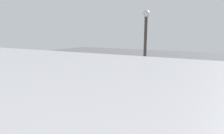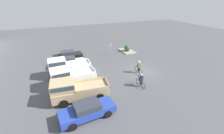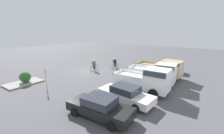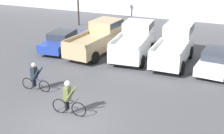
% 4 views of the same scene
% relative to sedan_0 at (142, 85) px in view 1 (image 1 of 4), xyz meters
% --- Properties ---
extents(ground_plane, '(80.00, 80.00, 0.00)m').
position_rel_sedan_0_xyz_m(ground_plane, '(5.73, -8.94, -0.71)').
color(ground_plane, '#4C4C51').
extents(sedan_0, '(2.21, 4.82, 1.39)m').
position_rel_sedan_0_xyz_m(sedan_0, '(0.00, 0.00, 0.00)').
color(sedan_0, '#233D9E').
rests_on(sedan_0, ground_plane).
extents(pickup_truck_0, '(2.61, 5.64, 2.19)m').
position_rel_sedan_0_xyz_m(pickup_truck_0, '(2.85, 0.45, 0.43)').
color(pickup_truck_0, tan).
rests_on(pickup_truck_0, ground_plane).
extents(pickup_truck_1, '(2.61, 5.00, 2.30)m').
position_rel_sedan_0_xyz_m(pickup_truck_1, '(5.57, 0.54, 0.47)').
color(pickup_truck_1, white).
rests_on(pickup_truck_1, ground_plane).
extents(pickup_truck_2, '(2.16, 5.14, 2.39)m').
position_rel_sedan_0_xyz_m(pickup_truck_2, '(8.40, 0.63, 0.51)').
color(pickup_truck_2, white).
rests_on(pickup_truck_2, ground_plane).
extents(sedan_1, '(2.22, 4.76, 1.37)m').
position_rel_sedan_0_xyz_m(sedan_1, '(11.20, 0.08, -0.02)').
color(sedan_1, white).
rests_on(sedan_1, ground_plane).
extents(sedan_2, '(2.13, 4.63, 1.41)m').
position_rel_sedan_0_xyz_m(sedan_2, '(14.00, -0.25, -0.01)').
color(sedan_2, black).
rests_on(sedan_2, ground_plane).
extents(cyclist_0, '(1.76, 0.47, 1.75)m').
position_rel_sedan_0_xyz_m(cyclist_0, '(5.42, -8.37, 0.16)').
color(cyclist_0, black).
rests_on(cyclist_0, ground_plane).
extents(cyclist_1, '(1.75, 0.47, 1.64)m').
position_rel_sedan_0_xyz_m(cyclist_1, '(2.43, -6.81, 0.10)').
color(cyclist_1, black).
rests_on(cyclist_1, ground_plane).
extents(fire_lane_sign, '(0.08, 0.30, 2.14)m').
position_rel_sedan_0_xyz_m(fire_lane_sign, '(13.32, -7.49, 0.59)').
color(fire_lane_sign, '#9E9EA3').
rests_on(fire_lane_sign, ground_plane).
extents(lamppost, '(0.36, 0.36, 6.91)m').
position_rel_sedan_0_xyz_m(lamppost, '(-2.48, 7.10, 3.34)').
color(lamppost, '#2D2823').
rests_on(lamppost, ground_plane).
extents(curb_island, '(3.56, 2.14, 0.15)m').
position_rel_sedan_0_xyz_m(curb_island, '(13.84, -11.05, -0.63)').
color(curb_island, gray).
rests_on(curb_island, ground_plane).
extents(shrub, '(1.15, 1.15, 1.15)m').
position_rel_sedan_0_xyz_m(shrub, '(13.64, -10.98, 0.02)').
color(shrub, '#286028').
rests_on(shrub, curb_island).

